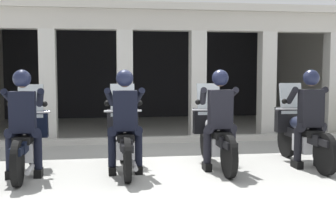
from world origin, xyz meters
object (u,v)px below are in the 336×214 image
motorcycle_center_right (215,136)px  motorcycle_far_left (27,141)px  motorcycle_far_right (301,134)px  police_officer_far_right (310,110)px  police_officer_center_right (220,111)px  police_officer_far_left (23,114)px  police_officer_center_left (125,112)px  motorcycle_center_left (124,138)px

motorcycle_center_right → motorcycle_far_left: bearing=177.9°
motorcycle_center_right → motorcycle_far_right: size_ratio=1.00×
motorcycle_center_right → police_officer_far_right: police_officer_far_right is taller
police_officer_center_right → motorcycle_far_right: (1.48, 0.24, -0.44)m
motorcycle_far_right → police_officer_far_right: bearing=-93.4°
police_officer_far_left → police_officer_center_left: bearing=-4.3°
police_officer_far_left → motorcycle_center_right: (2.97, 0.31, -0.44)m
motorcycle_far_right → police_officer_center_left: bearing=-178.0°
motorcycle_center_left → police_officer_far_right: bearing=-11.0°
police_officer_center_left → police_officer_center_right: size_ratio=1.00×
police_officer_center_left → motorcycle_center_right: bearing=6.6°
police_officer_far_left → police_officer_far_right: same height
police_officer_far_left → police_officer_far_right: bearing=-4.6°
police_officer_center_left → motorcycle_far_right: 3.01m
police_officer_far_left → motorcycle_center_right: size_ratio=0.78×
motorcycle_far_left → police_officer_far_left: size_ratio=1.29×
motorcycle_center_right → police_officer_far_right: size_ratio=1.29×
motorcycle_far_left → police_officer_far_right: police_officer_far_right is taller
motorcycle_far_left → police_officer_far_right: size_ratio=1.29×
motorcycle_center_right → police_officer_center_right: size_ratio=1.29×
motorcycle_center_left → motorcycle_far_right: bearing=-5.5°
police_officer_center_left → motorcycle_far_right: police_officer_center_left is taller
police_officer_far_right → police_officer_center_left: bearing=176.5°
police_officer_far_left → police_officer_center_left: (1.48, 0.00, 0.00)m
police_officer_far_left → police_officer_center_left: same height
motorcycle_far_right → police_officer_far_right: police_officer_far_right is taller
police_officer_far_left → motorcycle_far_right: bearing=-1.0°
police_officer_far_right → motorcycle_far_right: bearing=86.6°
motorcycle_center_left → motorcycle_center_right: 1.48m
motorcycle_center_left → police_officer_center_right: 1.57m
police_officer_far_left → police_officer_far_right: size_ratio=1.00×
police_officer_center_right → motorcycle_far_right: 1.57m
police_officer_center_left → police_officer_far_right: 2.96m
police_officer_far_left → police_officer_center_right: 2.97m
motorcycle_far_left → motorcycle_center_right: (2.96, 0.03, 0.00)m
motorcycle_far_left → motorcycle_center_left: same height
police_officer_far_left → motorcycle_far_left: bearing=85.3°
police_officer_center_left → motorcycle_far_right: bearing=-0.1°
police_officer_center_right → police_officer_far_right: bearing=-4.3°
motorcycle_center_right → police_officer_far_right: (1.48, -0.33, 0.44)m
motorcycle_far_left → motorcycle_center_right: size_ratio=1.00×
police_officer_center_left → police_officer_far_right: (2.96, -0.02, 0.00)m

